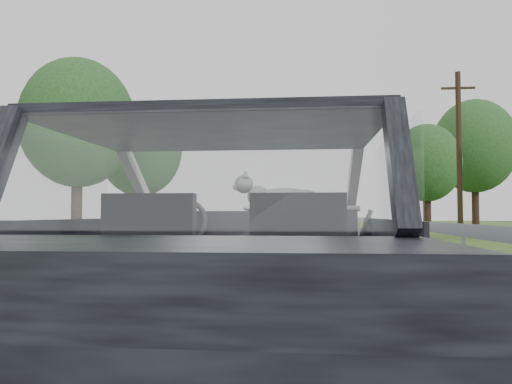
% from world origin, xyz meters
% --- Properties ---
extents(ground, '(140.00, 140.00, 0.00)m').
position_xyz_m(ground, '(0.00, 0.00, 0.00)').
color(ground, '#3A3A3A').
rests_on(ground, ground).
extents(subject_car, '(1.80, 4.00, 1.45)m').
position_xyz_m(subject_car, '(0.00, 0.00, 0.72)').
color(subject_car, black).
rests_on(subject_car, ground).
extents(dashboard, '(1.58, 0.45, 0.30)m').
position_xyz_m(dashboard, '(0.00, 0.62, 0.85)').
color(dashboard, black).
rests_on(dashboard, subject_car).
extents(driver_seat, '(0.50, 0.72, 0.42)m').
position_xyz_m(driver_seat, '(-0.40, -0.29, 0.88)').
color(driver_seat, black).
rests_on(driver_seat, subject_car).
extents(passenger_seat, '(0.50, 0.72, 0.42)m').
position_xyz_m(passenger_seat, '(0.40, -0.29, 0.88)').
color(passenger_seat, black).
rests_on(passenger_seat, subject_car).
extents(steering_wheel, '(0.36, 0.36, 0.04)m').
position_xyz_m(steering_wheel, '(-0.40, 0.33, 0.92)').
color(steering_wheel, black).
rests_on(steering_wheel, dashboard).
extents(cat, '(0.66, 0.24, 0.29)m').
position_xyz_m(cat, '(0.29, 0.59, 1.10)').
color(cat, gray).
rests_on(cat, dashboard).
extents(guardrail, '(0.05, 90.00, 0.32)m').
position_xyz_m(guardrail, '(4.30, 10.00, 0.58)').
color(guardrail, gray).
rests_on(guardrail, ground).
extents(other_car, '(1.92, 4.33, 1.39)m').
position_xyz_m(other_car, '(0.87, 17.14, 0.70)').
color(other_car, silver).
rests_on(other_car, ground).
extents(highway_sign, '(0.35, 0.92, 2.33)m').
position_xyz_m(highway_sign, '(5.44, 21.54, 1.16)').
color(highway_sign, '#104A1F').
rests_on(highway_sign, ground).
extents(utility_pole, '(0.31, 0.31, 7.42)m').
position_xyz_m(utility_pole, '(7.39, 20.08, 3.71)').
color(utility_pole, black).
rests_on(utility_pole, ground).
extents(tree_2, '(5.16, 5.16, 6.45)m').
position_xyz_m(tree_2, '(8.09, 29.06, 3.22)').
color(tree_2, '#193C17').
rests_on(tree_2, ground).
extents(tree_3, '(7.75, 7.75, 9.89)m').
position_xyz_m(tree_3, '(14.06, 38.30, 4.95)').
color(tree_3, '#193C17').
rests_on(tree_3, ground).
extents(tree_5, '(7.30, 7.30, 8.44)m').
position_xyz_m(tree_5, '(-10.69, 20.47, 4.22)').
color(tree_5, '#193C17').
rests_on(tree_5, ground).
extents(tree_6, '(5.60, 5.60, 7.52)m').
position_xyz_m(tree_6, '(-9.34, 25.90, 3.76)').
color(tree_6, '#193C17').
rests_on(tree_6, ground).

